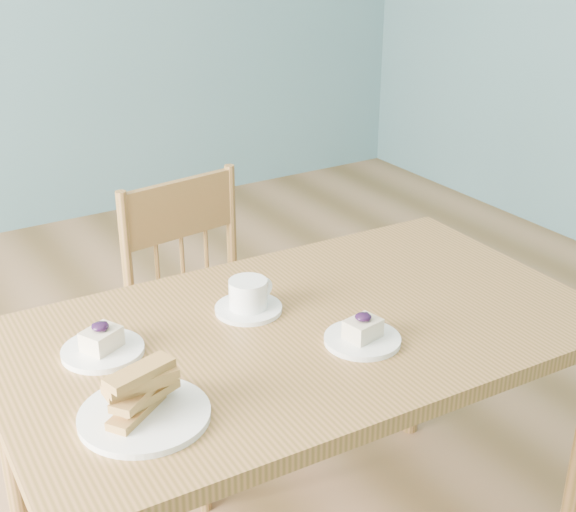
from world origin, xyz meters
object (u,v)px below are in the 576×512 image
(dining_table, at_px, (301,353))
(coffee_cup, at_px, (249,298))
(dining_chair, at_px, (209,327))
(cheesecake_plate_near, at_px, (363,335))
(biscotti_plate, at_px, (143,402))
(cheesecake_plate_far, at_px, (102,346))

(dining_table, bearing_deg, coffee_cup, 120.13)
(dining_chair, xyz_separation_m, coffee_cup, (-0.10, -0.42, 0.30))
(dining_chair, distance_m, cheesecake_plate_near, 0.73)
(coffee_cup, xyz_separation_m, biscotti_plate, (-0.37, -0.26, 0.00))
(cheesecake_plate_near, xyz_separation_m, cheesecake_plate_far, (-0.49, 0.25, 0.00))
(biscotti_plate, bearing_deg, cheesecake_plate_near, 1.16)
(coffee_cup, distance_m, biscotti_plate, 0.45)
(cheesecake_plate_near, height_order, cheesecake_plate_far, cheesecake_plate_far)
(cheesecake_plate_near, xyz_separation_m, biscotti_plate, (-0.50, -0.01, 0.02))
(dining_chair, height_order, biscotti_plate, dining_chair)
(cheesecake_plate_far, xyz_separation_m, biscotti_plate, (-0.01, -0.26, 0.02))
(coffee_cup, height_order, biscotti_plate, biscotti_plate)
(dining_table, height_order, biscotti_plate, biscotti_plate)
(biscotti_plate, bearing_deg, dining_chair, 55.82)
(dining_chair, xyz_separation_m, cheesecake_plate_far, (-0.45, -0.42, 0.29))
(cheesecake_plate_far, bearing_deg, biscotti_plate, -93.24)
(dining_chair, relative_size, biscotti_plate, 3.56)
(dining_chair, distance_m, cheesecake_plate_far, 0.68)
(dining_table, bearing_deg, cheesecake_plate_near, -59.59)
(dining_table, distance_m, coffee_cup, 0.17)
(cheesecake_plate_near, bearing_deg, dining_table, 118.52)
(cheesecake_plate_near, height_order, biscotti_plate, biscotti_plate)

